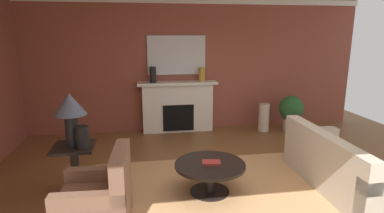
{
  "coord_description": "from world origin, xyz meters",
  "views": [
    {
      "loc": [
        -1.17,
        -4.18,
        2.25
      ],
      "look_at": [
        -0.31,
        1.04,
        1.0
      ],
      "focal_mm": 29.46,
      "sensor_mm": 36.0,
      "label": 1
    }
  ],
  "objects_px": {
    "coffee_table": "(210,171)",
    "side_table": "(75,166)",
    "armchair_near_window": "(98,203)",
    "vase_mantel_left": "(153,75)",
    "potted_plant": "(291,111)",
    "fireplace": "(178,108)",
    "vase_on_side_table": "(82,137)",
    "vase_tall_corner": "(264,117)",
    "mantel_mirror": "(177,55)",
    "table_lamp": "(70,109)",
    "sofa": "(341,169)",
    "vase_mantel_right": "(202,75)"
  },
  "relations": [
    {
      "from": "mantel_mirror",
      "to": "vase_on_side_table",
      "type": "bearing_deg",
      "value": -119.69
    },
    {
      "from": "coffee_table",
      "to": "potted_plant",
      "type": "bearing_deg",
      "value": 45.85
    },
    {
      "from": "coffee_table",
      "to": "vase_on_side_table",
      "type": "height_order",
      "value": "vase_on_side_table"
    },
    {
      "from": "vase_tall_corner",
      "to": "vase_on_side_table",
      "type": "bearing_deg",
      "value": -145.92
    },
    {
      "from": "sofa",
      "to": "coffee_table",
      "type": "bearing_deg",
      "value": 175.37
    },
    {
      "from": "armchair_near_window",
      "to": "side_table",
      "type": "bearing_deg",
      "value": 114.78
    },
    {
      "from": "mantel_mirror",
      "to": "side_table",
      "type": "distance_m",
      "value": 3.53
    },
    {
      "from": "vase_mantel_left",
      "to": "vase_mantel_right",
      "type": "xyz_separation_m",
      "value": [
        1.1,
        0.0,
        -0.02
      ]
    },
    {
      "from": "vase_tall_corner",
      "to": "side_table",
      "type": "bearing_deg",
      "value": -148.31
    },
    {
      "from": "vase_mantel_left",
      "to": "potted_plant",
      "type": "distance_m",
      "value": 3.26
    },
    {
      "from": "coffee_table",
      "to": "vase_mantel_right",
      "type": "relative_size",
      "value": 3.17
    },
    {
      "from": "fireplace",
      "to": "vase_on_side_table",
      "type": "distance_m",
      "value": 3.2
    },
    {
      "from": "armchair_near_window",
      "to": "vase_mantel_left",
      "type": "xyz_separation_m",
      "value": [
        0.81,
        3.49,
        1.03
      ]
    },
    {
      "from": "mantel_mirror",
      "to": "vase_mantel_right",
      "type": "relative_size",
      "value": 4.15
    },
    {
      "from": "fireplace",
      "to": "side_table",
      "type": "relative_size",
      "value": 2.57
    },
    {
      "from": "sofa",
      "to": "side_table",
      "type": "distance_m",
      "value": 3.85
    },
    {
      "from": "fireplace",
      "to": "mantel_mirror",
      "type": "height_order",
      "value": "mantel_mirror"
    },
    {
      "from": "table_lamp",
      "to": "vase_mantel_left",
      "type": "bearing_deg",
      "value": 64.42
    },
    {
      "from": "table_lamp",
      "to": "potted_plant",
      "type": "distance_m",
      "value": 4.93
    },
    {
      "from": "coffee_table",
      "to": "table_lamp",
      "type": "height_order",
      "value": "table_lamp"
    },
    {
      "from": "armchair_near_window",
      "to": "vase_tall_corner",
      "type": "relative_size",
      "value": 1.48
    },
    {
      "from": "mantel_mirror",
      "to": "armchair_near_window",
      "type": "xyz_separation_m",
      "value": [
        -1.36,
        -3.66,
        -1.44
      ]
    },
    {
      "from": "sofa",
      "to": "vase_mantel_left",
      "type": "height_order",
      "value": "vase_mantel_left"
    },
    {
      "from": "coffee_table",
      "to": "vase_on_side_table",
      "type": "xyz_separation_m",
      "value": [
        -1.73,
        0.23,
        0.52
      ]
    },
    {
      "from": "vase_on_side_table",
      "to": "potted_plant",
      "type": "bearing_deg",
      "value": 28.86
    },
    {
      "from": "coffee_table",
      "to": "sofa",
      "type": "bearing_deg",
      "value": -4.63
    },
    {
      "from": "vase_on_side_table",
      "to": "vase_mantel_right",
      "type": "relative_size",
      "value": 0.99
    },
    {
      "from": "sofa",
      "to": "vase_mantel_left",
      "type": "relative_size",
      "value": 5.98
    },
    {
      "from": "mantel_mirror",
      "to": "coffee_table",
      "type": "xyz_separation_m",
      "value": [
        0.1,
        -3.09,
        -1.41
      ]
    },
    {
      "from": "fireplace",
      "to": "vase_on_side_table",
      "type": "bearing_deg",
      "value": -120.76
    },
    {
      "from": "fireplace",
      "to": "vase_mantel_right",
      "type": "bearing_deg",
      "value": -5.13
    },
    {
      "from": "vase_tall_corner",
      "to": "vase_mantel_right",
      "type": "relative_size",
      "value": 2.03
    },
    {
      "from": "coffee_table",
      "to": "vase_tall_corner",
      "type": "distance_m",
      "value": 3.26
    },
    {
      "from": "vase_mantel_right",
      "to": "mantel_mirror",
      "type": "bearing_deg",
      "value": 162.82
    },
    {
      "from": "vase_mantel_left",
      "to": "coffee_table",
      "type": "bearing_deg",
      "value": -77.39
    },
    {
      "from": "side_table",
      "to": "table_lamp",
      "type": "distance_m",
      "value": 0.82
    },
    {
      "from": "side_table",
      "to": "vase_mantel_left",
      "type": "xyz_separation_m",
      "value": [
        1.23,
        2.57,
        0.94
      ]
    },
    {
      "from": "fireplace",
      "to": "vase_mantel_left",
      "type": "relative_size",
      "value": 5.1
    },
    {
      "from": "fireplace",
      "to": "mantel_mirror",
      "type": "bearing_deg",
      "value": 90.0
    },
    {
      "from": "coffee_table",
      "to": "potted_plant",
      "type": "height_order",
      "value": "potted_plant"
    },
    {
      "from": "vase_on_side_table",
      "to": "mantel_mirror",
      "type": "bearing_deg",
      "value": 60.31
    },
    {
      "from": "table_lamp",
      "to": "vase_mantel_left",
      "type": "relative_size",
      "value": 2.12
    },
    {
      "from": "armchair_near_window",
      "to": "vase_tall_corner",
      "type": "height_order",
      "value": "armchair_near_window"
    },
    {
      "from": "vase_tall_corner",
      "to": "potted_plant",
      "type": "bearing_deg",
      "value": -11.45
    },
    {
      "from": "coffee_table",
      "to": "side_table",
      "type": "bearing_deg",
      "value": 169.48
    },
    {
      "from": "vase_mantel_right",
      "to": "vase_mantel_left",
      "type": "bearing_deg",
      "value": 180.0
    },
    {
      "from": "vase_tall_corner",
      "to": "potted_plant",
      "type": "height_order",
      "value": "potted_plant"
    },
    {
      "from": "coffee_table",
      "to": "vase_tall_corner",
      "type": "xyz_separation_m",
      "value": [
        1.87,
        2.67,
        -0.02
      ]
    },
    {
      "from": "fireplace",
      "to": "vase_mantel_left",
      "type": "bearing_deg",
      "value": -174.87
    },
    {
      "from": "fireplace",
      "to": "armchair_near_window",
      "type": "height_order",
      "value": "fireplace"
    }
  ]
}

